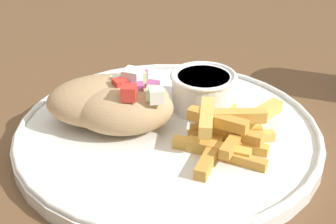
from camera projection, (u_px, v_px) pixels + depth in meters
The scene contains 6 objects.
table at pixel (147, 154), 0.56m from camera, with size 1.59×1.59×0.74m.
plate at pixel (168, 132), 0.49m from camera, with size 0.32×0.32×0.02m.
pita_sandwich_near at pixel (125, 108), 0.47m from camera, with size 0.11×0.08×0.06m.
pita_sandwich_far at pixel (109, 100), 0.49m from camera, with size 0.14×0.10×0.06m.
fries_pile at pixel (226, 132), 0.46m from camera, with size 0.11×0.13×0.03m.
sauce_ramekin at pixel (203, 87), 0.52m from camera, with size 0.07×0.07×0.04m.
Camera 1 is at (0.07, -0.46, 1.01)m, focal length 50.00 mm.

